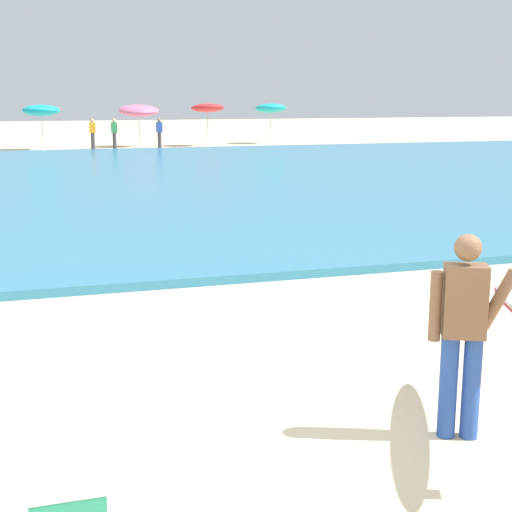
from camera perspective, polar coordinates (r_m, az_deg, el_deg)
The scene contains 11 objects.
ground_plane at distance 6.42m, azimuth 5.28°, elevation -13.84°, with size 160.00×160.00×0.00m, color beige.
sea at distance 24.87m, azimuth -11.82°, elevation 5.58°, with size 120.00×28.00×0.14m, color teal.
surfer_with_board at distance 6.38m, azimuth 17.71°, elevation -4.64°, with size 1.37×2.33×1.73m.
beach_umbrella_3 at distance 40.65m, azimuth -16.00°, elevation 10.58°, with size 1.89×1.90×2.33m.
beach_umbrella_4 at distance 42.09m, azimuth -8.90°, elevation 10.86°, with size 2.17×2.22×2.36m.
beach_umbrella_5 at distance 42.35m, azimuth -3.71°, elevation 11.16°, with size 1.83×1.85×2.38m.
beach_umbrella_6 at distance 44.42m, azimuth 1.13°, elevation 11.16°, with size 1.81×1.84×2.35m.
beachgoer_near_row_left at distance 40.83m, azimuth -12.31°, elevation 9.13°, with size 0.32×0.20×1.58m.
beachgoer_near_row_mid at distance 40.87m, azimuth -7.35°, elevation 9.31°, with size 0.32×0.20×1.58m.
beachgoer_near_row_right at distance 40.78m, azimuth -10.71°, elevation 9.20°, with size 0.32×0.20×1.58m.
cooler_box at distance 5.29m, azimuth -14.13°, elevation -18.02°, with size 0.49×0.35×0.37m.
Camera 1 is at (-2.23, -5.33, 2.81)m, focal length 52.66 mm.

